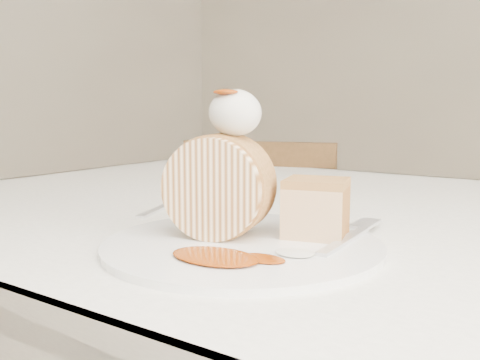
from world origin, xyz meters
The scene contains 10 objects.
table centered at (0.00, 0.20, 0.66)m, with size 1.40×0.90×0.75m.
chair_far centered at (-0.45, 0.71, 0.46)m, with size 0.48×0.48×0.81m.
plate centered at (-0.01, -0.04, 0.75)m, with size 0.29×0.29×0.01m, color white.
roulade_slice centered at (-0.05, -0.03, 0.81)m, with size 0.11×0.11×0.06m, color #FFDFB1.
cake_chunk centered at (0.04, 0.02, 0.78)m, with size 0.06×0.06×0.05m, color #BE7C48.
whipped_cream centered at (-0.04, -0.02, 0.89)m, with size 0.06×0.06×0.05m, color silver.
caramel_drizzle centered at (-0.04, -0.04, 0.92)m, with size 0.03×0.02×0.01m, color #8B3105.
caramel_pool centered at (0.00, -0.10, 0.76)m, with size 0.09×0.06×0.00m, color #8B3105, non-canonical shape.
fork centered at (0.07, 0.02, 0.76)m, with size 0.02×0.17×0.00m, color silver.
spoon centered at (-0.23, 0.07, 0.75)m, with size 0.02×0.16×0.00m, color silver.
Camera 1 is at (0.29, -0.48, 0.90)m, focal length 40.00 mm.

